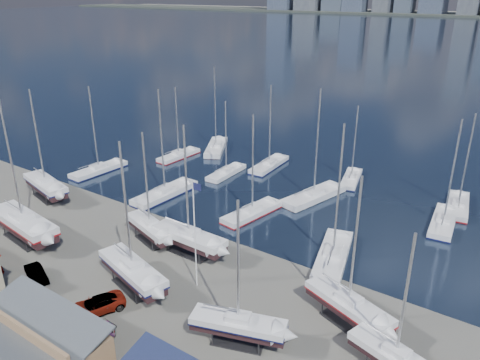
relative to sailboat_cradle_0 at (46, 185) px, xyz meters
The scene contains 26 objects.
ground 28.58m from the sailboat_cradle_0, 10.10° to the right, with size 1400.00×1400.00×0.00m, color #605E59.
shed_grey 35.05m from the sailboat_cradle_0, 36.81° to the right, with size 12.60×8.40×4.17m.
sailboat_cradle_0 is the anchor object (origin of this frame).
sailboat_cradle_1 12.49m from the sailboat_cradle_0, 45.87° to the right, with size 12.04×4.61×18.76m.
sailboat_cradle_2 21.77m from the sailboat_cradle_0, ahead, with size 8.70×4.64×13.86m.
sailboat_cradle_3 28.43m from the sailboat_cradle_0, 17.46° to the right, with size 10.14×5.13×15.80m.
sailboat_cradle_4 27.42m from the sailboat_cradle_0, ahead, with size 9.50×2.83×15.46m.
sailboat_cradle_5 41.62m from the sailboat_cradle_0, 12.63° to the right, with size 8.67×4.80×13.70m.
sailboat_cradle_6 47.41m from the sailboat_cradle_0, ahead, with size 9.32×5.45×14.66m.
sailboat_cradle_7 53.20m from the sailboat_cradle_0, ahead, with size 8.09×4.29×12.96m.
sailboat_moored_0 11.44m from the sailboat_cradle_0, 99.79° to the left, with size 3.33×10.26×15.14m.
sailboat_moored_1 24.75m from the sailboat_cradle_0, 80.24° to the left, with size 2.95×9.13×13.49m.
sailboat_moored_2 32.49m from the sailboat_cradle_0, 77.22° to the left, with size 7.94×11.00×16.43m.
sailboat_moored_3 17.42m from the sailboat_cradle_0, 36.12° to the left, with size 3.63×11.33×16.74m.
sailboat_moored_4 27.75m from the sailboat_cradle_0, 53.69° to the left, with size 2.67×8.66×12.98m.
sailboat_moored_5 35.82m from the sailboat_cradle_0, 55.28° to the left, with size 3.34×10.09×14.87m.
sailboat_moored_6 30.71m from the sailboat_cradle_0, 23.65° to the left, with size 4.34×10.15×14.70m.
sailboat_moored_7 39.28m from the sailboat_cradle_0, 33.82° to the left, with size 5.79×11.70×17.02m.
sailboat_moored_8 46.71m from the sailboat_cradle_0, 42.38° to the left, with size 4.35×8.93×12.87m.
sailboat_moored_9 42.62m from the sailboat_cradle_0, 10.85° to the left, with size 5.87×11.52×16.76m.
sailboat_moored_10 55.65m from the sailboat_cradle_0, 25.63° to the left, with size 3.82×10.19×14.88m.
sailboat_moored_11 59.11m from the sailboat_cradle_0, 30.93° to the left, with size 4.15×9.87×14.30m.
car_b 22.09m from the sailboat_cradle_0, 37.25° to the right, with size 1.46×4.17×1.38m, color gray.
car_c 30.22m from the sailboat_cradle_0, 26.12° to the right, with size 2.47×5.37×1.49m, color gray.
car_d 34.96m from the sailboat_cradle_0, 29.00° to the right, with size 1.92×4.72×1.37m, color gray.
flagpole 33.00m from the sailboat_cradle_0, ahead, with size 1.05×0.12×11.90m.
Camera 1 is at (31.03, -40.63, 28.60)m, focal length 35.00 mm.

